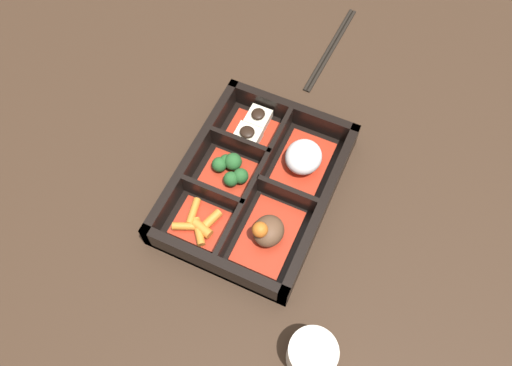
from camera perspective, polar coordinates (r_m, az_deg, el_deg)
The scene contains 10 objects.
ground_plane at distance 0.79m, azimuth 0.00°, elevation -0.85°, with size 3.00×3.00×0.00m, color #382619.
bento_base at distance 0.79m, azimuth 0.00°, elevation -0.69°, with size 0.30×0.23×0.01m.
bento_rim at distance 0.77m, azimuth -0.12°, elevation 0.04°, with size 0.30×0.23×0.05m.
bowl_rice at distance 0.79m, azimuth 5.42°, elevation 2.79°, with size 0.12×0.08×0.05m.
bowl_stew at distance 0.73m, azimuth 1.33°, elevation -5.67°, with size 0.12×0.08×0.05m.
bowl_tofu at distance 0.83m, azimuth -0.43°, elevation 6.17°, with size 0.08×0.08×0.03m.
bowl_greens at distance 0.79m, azimuth -2.99°, elevation 1.42°, with size 0.08×0.08×0.03m.
bowl_carrots at distance 0.76m, azimuth -6.40°, elevation -4.66°, with size 0.07×0.08×0.02m.
tea_cup at distance 0.69m, azimuth 6.39°, elevation -18.92°, with size 0.06×0.06×0.06m.
chopsticks at distance 0.98m, azimuth 8.48°, elevation 15.03°, with size 0.23×0.03×0.01m.
Camera 1 is at (0.33, 0.15, 0.71)m, focal length 35.00 mm.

